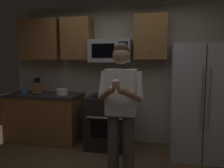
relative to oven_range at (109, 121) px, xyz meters
The scene contains 11 objects.
wall_back 0.94m from the oven_range, 69.02° to the left, with size 4.40×0.10×2.60m, color #B7AD99.
oven_range is the anchor object (origin of this frame).
microwave 1.26m from the oven_range, 89.98° to the left, with size 0.74×0.41×0.40m.
refrigerator 1.56m from the oven_range, ahead, with size 0.90×0.75×1.80m.
cabinet_row_upper 1.60m from the oven_range, 163.43° to the left, with size 2.78×0.36×0.76m.
counter_left 1.30m from the oven_range, behind, with size 1.44×0.66×0.92m.
knife_block 1.50m from the oven_range, behind, with size 0.16×0.15×0.32m.
bowl_large_white 1.04m from the oven_range, behind, with size 0.23×0.23×0.11m.
bowl_small_colored 1.78m from the oven_range, behind, with size 0.17×0.17×0.08m.
person 1.20m from the oven_range, 68.85° to the right, with size 0.60×0.48×1.76m.
cupcake 1.61m from the oven_range, 73.77° to the right, with size 0.09×0.09×0.17m.
Camera 1 is at (0.68, -2.19, 1.53)m, focal length 33.34 mm.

